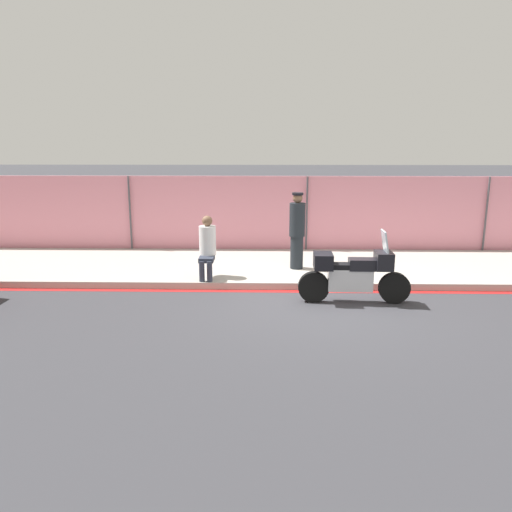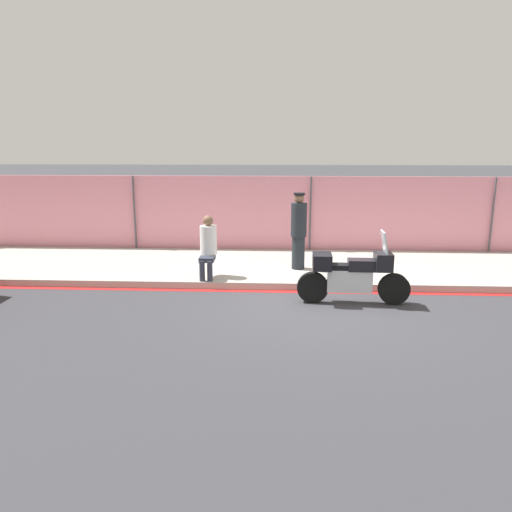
{
  "view_description": "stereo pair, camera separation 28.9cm",
  "coord_description": "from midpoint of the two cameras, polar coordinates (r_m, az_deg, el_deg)",
  "views": [
    {
      "loc": [
        -1.1,
        -9.43,
        3.1
      ],
      "look_at": [
        -1.33,
        0.87,
        0.74
      ],
      "focal_mm": 35.0,
      "sensor_mm": 36.0,
      "label": 1
    },
    {
      "loc": [
        -0.81,
        -9.42,
        3.1
      ],
      "look_at": [
        -1.33,
        0.87,
        0.74
      ],
      "focal_mm": 35.0,
      "sensor_mm": 36.0,
      "label": 2
    }
  ],
  "objects": [
    {
      "name": "ground_plane",
      "position": [
        9.97,
        6.74,
        -5.29
      ],
      "size": [
        120.0,
        120.0,
        0.0
      ],
      "primitive_type": "plane",
      "color": "#38383D"
    },
    {
      "name": "sidewalk",
      "position": [
        12.4,
        5.66,
        -1.26
      ],
      "size": [
        36.55,
        3.48,
        0.15
      ],
      "color": "#ADA89E",
      "rests_on": "ground_plane"
    },
    {
      "name": "curb_paint_stripe",
      "position": [
        10.66,
        6.37,
        -4.05
      ],
      "size": [
        36.55,
        0.18,
        0.01
      ],
      "color": "red",
      "rests_on": "ground_plane"
    },
    {
      "name": "storefront_fence",
      "position": [
        14.0,
        5.19,
        4.62
      ],
      "size": [
        34.72,
        0.17,
        2.18
      ],
      "color": "pink",
      "rests_on": "ground_plane"
    },
    {
      "name": "motorcycle",
      "position": [
        9.9,
        10.24,
        -2.03
      ],
      "size": [
        2.19,
        0.52,
        1.45
      ],
      "rotation": [
        0.0,
        0.0,
        -0.02
      ],
      "color": "black",
      "rests_on": "ground_plane"
    },
    {
      "name": "officer_standing",
      "position": [
        11.75,
        4.02,
        2.97
      ],
      "size": [
        0.37,
        0.37,
        1.8
      ],
      "color": "#1E2328",
      "rests_on": "sidewalk"
    },
    {
      "name": "person_seated_on_curb",
      "position": [
        11.05,
        -6.34,
        1.43
      ],
      "size": [
        0.37,
        0.7,
        1.37
      ],
      "color": "#2D3342",
      "rests_on": "sidewalk"
    }
  ]
}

